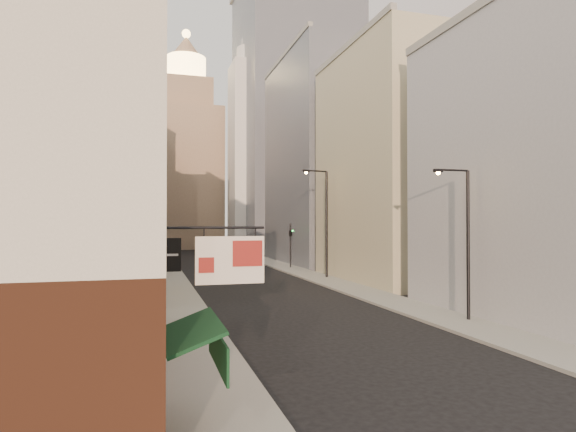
# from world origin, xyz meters

# --- Properties ---
(sidewalk_left) EXTENTS (3.00, 140.00, 0.15)m
(sidewalk_left) POSITION_xyz_m (-6.50, 55.00, 0.07)
(sidewalk_left) COLOR gray
(sidewalk_left) RESTS_ON ground
(sidewalk_right) EXTENTS (3.00, 140.00, 0.15)m
(sidewalk_right) POSITION_xyz_m (6.50, 55.00, 0.07)
(sidewalk_right) COLOR gray
(sidewalk_right) RESTS_ON ground
(near_building_left) EXTENTS (8.30, 23.04, 12.30)m
(near_building_left) POSITION_xyz_m (-10.99, 9.00, 6.02)
(near_building_left) COLOR brown
(near_building_left) RESTS_ON ground
(left_bldg_beige) EXTENTS (8.00, 12.00, 16.00)m
(left_bldg_beige) POSITION_xyz_m (-12.00, 26.00, 8.00)
(left_bldg_beige) COLOR #BAB18E
(left_bldg_beige) RESTS_ON ground
(left_bldg_grey) EXTENTS (8.00, 16.00, 20.00)m
(left_bldg_grey) POSITION_xyz_m (-12.00, 42.00, 10.00)
(left_bldg_grey) COLOR #96979C
(left_bldg_grey) RESTS_ON ground
(left_bldg_tan) EXTENTS (8.00, 18.00, 17.00)m
(left_bldg_tan) POSITION_xyz_m (-12.00, 60.00, 8.50)
(left_bldg_tan) COLOR #8D7057
(left_bldg_tan) RESTS_ON ground
(left_bldg_wingrid) EXTENTS (8.00, 20.00, 24.00)m
(left_bldg_wingrid) POSITION_xyz_m (-12.00, 80.00, 12.00)
(left_bldg_wingrid) COLOR gray
(left_bldg_wingrid) RESTS_ON ground
(right_bldg_grey) EXTENTS (8.00, 16.00, 16.00)m
(right_bldg_grey) POSITION_xyz_m (12.00, 12.00, 8.00)
(right_bldg_grey) COLOR #96979C
(right_bldg_grey) RESTS_ON ground
(right_bldg_beige) EXTENTS (8.00, 16.00, 20.00)m
(right_bldg_beige) POSITION_xyz_m (12.00, 30.00, 10.00)
(right_bldg_beige) COLOR #BAB18E
(right_bldg_beige) RESTS_ON ground
(right_bldg_wingrid) EXTENTS (8.00, 20.00, 26.00)m
(right_bldg_wingrid) POSITION_xyz_m (12.00, 50.00, 13.00)
(right_bldg_wingrid) COLOR gray
(right_bldg_wingrid) RESTS_ON ground
(highrise) EXTENTS (21.00, 23.00, 51.20)m
(highrise) POSITION_xyz_m (18.00, 78.00, 25.66)
(highrise) COLOR gray
(highrise) RESTS_ON ground
(clock_tower) EXTENTS (14.00, 14.00, 44.90)m
(clock_tower) POSITION_xyz_m (-1.00, 92.00, 17.63)
(clock_tower) COLOR #8D7057
(clock_tower) RESTS_ON ground
(white_tower) EXTENTS (8.00, 8.00, 41.50)m
(white_tower) POSITION_xyz_m (10.00, 78.00, 18.61)
(white_tower) COLOR silver
(white_tower) RESTS_ON ground
(streetlamp_near) EXTENTS (2.03, 0.21, 7.73)m
(streetlamp_near) POSITION_xyz_m (7.06, 12.82, 4.42)
(streetlamp_near) COLOR black
(streetlamp_near) RESTS_ON ground
(streetlamp_mid) EXTENTS (2.53, 0.76, 9.78)m
(streetlamp_mid) POSITION_xyz_m (6.98, 32.77, 5.58)
(streetlamp_mid) COLOR black
(streetlamp_mid) RESTS_ON ground
(traffic_light_left) EXTENTS (0.55, 0.45, 5.00)m
(traffic_light_left) POSITION_xyz_m (-6.76, 42.99, 3.38)
(traffic_light_left) COLOR black
(traffic_light_left) RESTS_ON ground
(traffic_light_right) EXTENTS (0.69, 0.69, 5.00)m
(traffic_light_right) POSITION_xyz_m (6.79, 42.91, 3.80)
(traffic_light_right) COLOR black
(traffic_light_right) RESTS_ON ground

